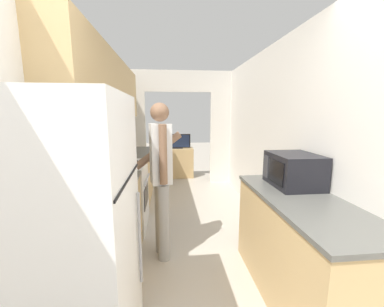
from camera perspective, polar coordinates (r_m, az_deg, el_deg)
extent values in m
cube|color=white|center=(2.60, -27.81, 1.07)|extent=(0.06, 6.86, 2.50)
cube|color=tan|center=(3.42, -19.72, 14.87)|extent=(0.32, 3.17, 0.80)
cube|color=white|center=(2.80, 24.89, 1.81)|extent=(0.06, 6.86, 2.50)
cube|color=white|center=(5.34, -14.58, 3.33)|extent=(0.65, 0.06, 2.05)
cube|color=white|center=(5.43, 7.85, 3.64)|extent=(0.65, 0.06, 2.05)
cube|color=white|center=(5.30, -3.41, 17.12)|extent=(2.74, 0.06, 0.45)
cube|color=tan|center=(2.63, -20.34, -16.95)|extent=(0.60, 1.08, 0.87)
cube|color=#565651|center=(2.46, -21.00, -7.49)|extent=(0.62, 1.10, 0.03)
cube|color=tan|center=(4.46, -13.97, -5.59)|extent=(0.60, 1.29, 0.87)
cube|color=#565651|center=(4.37, -14.20, 0.19)|extent=(0.62, 1.30, 0.03)
cube|color=#9EA3A8|center=(2.65, -19.85, -5.88)|extent=(0.42, 0.44, 0.00)
cube|color=tan|center=(2.34, 24.71, -20.80)|extent=(0.60, 1.48, 0.87)
cube|color=#565651|center=(2.15, 25.57, -10.26)|extent=(0.62, 1.51, 0.03)
cube|color=white|center=(1.63, -27.85, -18.50)|extent=(0.72, 0.77, 1.70)
cube|color=black|center=(1.39, -15.07, -5.85)|extent=(0.01, 0.74, 0.01)
cylinder|color=#99999E|center=(1.81, -12.53, -19.45)|extent=(0.02, 0.02, 0.68)
cube|color=white|center=(3.47, -16.28, -9.83)|extent=(0.62, 0.80, 0.91)
cube|color=black|center=(3.42, -11.03, -9.87)|extent=(0.01, 0.54, 0.27)
cylinder|color=#B7B7BC|center=(3.35, -10.81, -6.21)|extent=(0.02, 0.64, 0.02)
cube|color=white|center=(3.40, -21.50, -1.35)|extent=(0.04, 0.80, 0.14)
cylinder|color=#232328|center=(3.16, -15.02, -3.17)|extent=(0.16, 0.16, 0.01)
cylinder|color=#232328|center=(3.49, -14.11, -1.90)|extent=(0.16, 0.16, 0.01)
cylinder|color=#232328|center=(3.21, -19.40, -3.20)|extent=(0.16, 0.16, 0.01)
cylinder|color=#232328|center=(3.54, -18.08, -1.94)|extent=(0.16, 0.16, 0.01)
cylinder|color=#9E9E9E|center=(2.66, -6.91, -16.36)|extent=(0.15, 0.15, 0.85)
cylinder|color=#9E9E9E|center=(2.81, -7.58, -14.88)|extent=(0.15, 0.15, 0.85)
cube|color=white|center=(2.51, -7.62, -0.09)|extent=(0.25, 0.25, 0.64)
cylinder|color=#8C664C|center=(2.37, -7.02, -0.28)|extent=(0.09, 0.09, 0.60)
cylinder|color=#8C664C|center=(2.65, -8.17, 0.76)|extent=(0.55, 0.19, 0.41)
sphere|color=#8C664C|center=(2.47, -7.85, 9.90)|extent=(0.19, 0.19, 0.19)
cube|color=black|center=(2.43, 23.43, -3.67)|extent=(0.39, 0.50, 0.31)
cube|color=black|center=(2.29, 19.62, -4.18)|extent=(0.01, 0.30, 0.21)
cube|color=#38383D|center=(2.49, 17.48, -3.01)|extent=(0.01, 0.10, 0.22)
cube|color=tan|center=(5.94, -3.70, -2.19)|extent=(0.81, 0.42, 0.73)
cube|color=black|center=(5.83, -3.73, 1.35)|extent=(0.30, 0.16, 0.02)
cube|color=black|center=(5.81, -3.75, 3.08)|extent=(0.68, 0.04, 0.33)
cube|color=navy|center=(5.79, -3.74, 3.05)|extent=(0.62, 0.01, 0.29)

